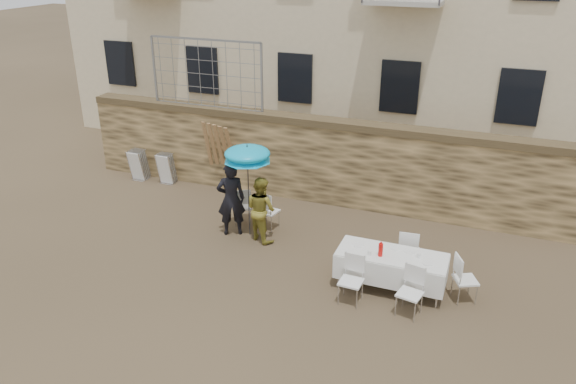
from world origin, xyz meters
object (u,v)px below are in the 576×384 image
(couple_chair_left, at_px, (242,206))
(table_chair_side, at_px, (466,279))
(table_chair_back, at_px, (408,250))
(chair_stack_left, at_px, (142,163))
(soda_bottle, at_px, (381,250))
(table_chair_front_right, at_px, (410,293))
(table_chair_front_left, at_px, (351,281))
(banquet_table, at_px, (392,256))
(man_suit, at_px, (231,199))
(woman_dress, at_px, (261,209))
(couple_chair_right, at_px, (269,210))
(umbrella, at_px, (247,157))
(chair_stack_right, at_px, (169,167))

(couple_chair_left, xyz_separation_m, table_chair_side, (5.32, -1.39, 0.00))
(table_chair_back, bearing_deg, chair_stack_left, -20.90)
(soda_bottle, distance_m, table_chair_front_right, 1.02)
(couple_chair_left, distance_m, table_chair_front_left, 4.01)
(banquet_table, height_order, table_chair_front_right, table_chair_front_right)
(man_suit, bearing_deg, woman_dress, 151.32)
(couple_chair_right, relative_size, table_chair_side, 1.00)
(umbrella, bearing_deg, table_chair_side, -10.83)
(chair_stack_right, bearing_deg, couple_chair_left, -27.90)
(woman_dress, height_order, table_chair_front_left, woman_dress)
(couple_chair_left, relative_size, table_chair_back, 1.00)
(chair_stack_right, bearing_deg, table_chair_back, -17.85)
(umbrella, distance_m, table_chair_side, 5.22)
(couple_chair_left, height_order, banquet_table, couple_chair_left)
(chair_stack_left, distance_m, chair_stack_right, 0.90)
(couple_chair_left, distance_m, table_chair_side, 5.50)
(man_suit, height_order, couple_chair_left, man_suit)
(table_chair_side, bearing_deg, chair_stack_left, 46.63)
(table_chair_front_left, height_order, table_chair_front_right, same)
(couple_chair_right, xyz_separation_m, table_chair_front_right, (3.72, -2.24, 0.00))
(couple_chair_right, relative_size, table_chair_front_right, 1.00)
(couple_chair_left, bearing_deg, table_chair_side, 133.94)
(woman_dress, distance_m, soda_bottle, 3.17)
(table_chair_front_right, height_order, table_chair_back, same)
(man_suit, bearing_deg, couple_chair_right, -170.53)
(banquet_table, relative_size, table_chair_front_left, 2.19)
(umbrella, bearing_deg, chair_stack_left, 154.60)
(man_suit, distance_m, table_chair_front_right, 4.75)
(couple_chair_left, bearing_deg, couple_chair_right, 148.59)
(woman_dress, xyz_separation_m, chair_stack_left, (-4.72, 2.17, -0.30))
(man_suit, distance_m, couple_chair_right, 0.98)
(table_chair_front_left, bearing_deg, couple_chair_left, 148.95)
(couple_chair_left, relative_size, table_chair_front_right, 1.00)
(table_chair_front_left, relative_size, table_chair_side, 1.00)
(table_chair_front_left, bearing_deg, soda_bottle, 59.25)
(couple_chair_left, distance_m, banquet_table, 4.21)
(soda_bottle, height_order, table_chair_front_right, soda_bottle)
(couple_chair_left, height_order, table_chair_back, same)
(banquet_table, bearing_deg, chair_stack_right, 155.98)
(table_chair_front_right, relative_size, chair_stack_left, 1.04)
(table_chair_front_right, height_order, table_chair_side, same)
(table_chair_front_left, height_order, table_chair_back, same)
(umbrella, relative_size, couple_chair_right, 2.15)
(man_suit, bearing_deg, umbrella, 165.35)
(couple_chair_left, bearing_deg, table_chair_front_left, 114.59)
(soda_bottle, bearing_deg, table_chair_side, 8.88)
(umbrella, bearing_deg, table_chair_back, -3.72)
(banquet_table, bearing_deg, soda_bottle, -143.13)
(banquet_table, relative_size, chair_stack_left, 2.28)
(umbrella, bearing_deg, couple_chair_left, 131.63)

